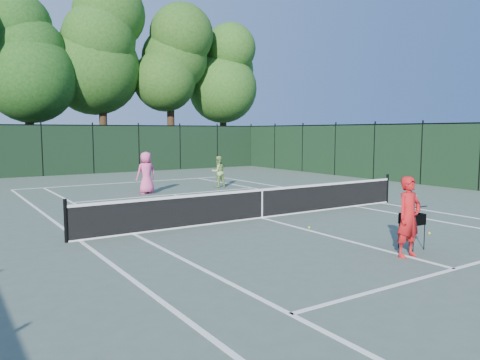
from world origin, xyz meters
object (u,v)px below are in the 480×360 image
player_green (218,172)px  ball_hopper (412,219)px  loose_ball_midcourt (309,228)px  coach (409,217)px  loose_ball_near_cart (429,233)px  player_pink (146,173)px

player_green → ball_hopper: 12.67m
player_green → loose_ball_midcourt: bearing=75.1°
coach → ball_hopper: 0.73m
loose_ball_near_cart → coach: bearing=-155.2°
player_pink → loose_ball_near_cart: size_ratio=26.37×
player_green → loose_ball_midcourt: (-2.75, -9.54, -0.71)m
loose_ball_near_cart → loose_ball_midcourt: 3.10m
player_pink → loose_ball_near_cart: bearing=99.4°
ball_hopper → loose_ball_near_cart: size_ratio=12.05×
coach → ball_hopper: size_ratio=2.10×
player_pink → loose_ball_near_cart: 12.00m
coach → player_pink: 12.64m
player_green → coach: bearing=78.5°
player_pink → loose_ball_midcourt: 9.41m
coach → loose_ball_midcourt: (0.15, 3.30, -0.83)m
coach → ball_hopper: coach is taller
player_green → loose_ball_midcourt: player_green is taller
player_pink → loose_ball_midcourt: player_pink is taller
player_green → loose_ball_near_cart: (-0.61, -11.78, -0.71)m
player_green → ball_hopper: size_ratio=1.82×
coach → player_green: 13.16m
ball_hopper → loose_ball_near_cart: ball_hopper is taller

